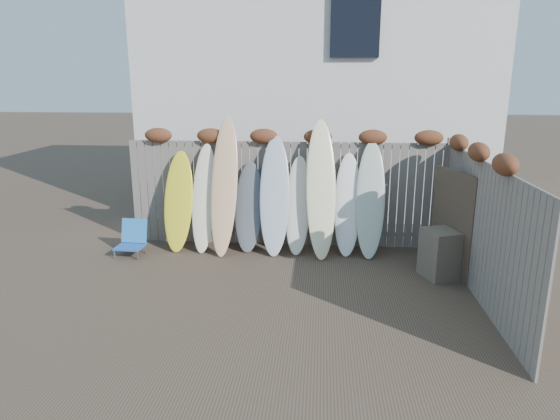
# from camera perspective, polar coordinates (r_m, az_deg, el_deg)

# --- Properties ---
(ground) EXTENTS (80.00, 80.00, 0.00)m
(ground) POSITION_cam_1_polar(r_m,az_deg,el_deg) (7.57, -0.77, -9.68)
(ground) COLOR #493A2D
(back_fence) EXTENTS (6.05, 0.28, 2.24)m
(back_fence) POSITION_cam_1_polar(r_m,az_deg,el_deg) (9.47, 0.96, 2.91)
(back_fence) COLOR slate
(back_fence) RESTS_ON ground
(right_fence) EXTENTS (0.28, 4.40, 2.24)m
(right_fence) POSITION_cam_1_polar(r_m,az_deg,el_deg) (7.74, 22.06, -1.23)
(right_fence) COLOR slate
(right_fence) RESTS_ON ground
(house) EXTENTS (8.50, 5.50, 6.33)m
(house) POSITION_cam_1_polar(r_m,az_deg,el_deg) (13.36, 4.19, 15.04)
(house) COLOR silver
(house) RESTS_ON ground
(beach_chair) EXTENTS (0.51, 0.54, 0.64)m
(beach_chair) POSITION_cam_1_polar(r_m,az_deg,el_deg) (9.54, -16.54, -3.17)
(beach_chair) COLOR blue
(beach_chair) RESTS_ON ground
(wooden_crate) EXTENTS (0.83, 0.76, 0.79)m
(wooden_crate) POSITION_cam_1_polar(r_m,az_deg,el_deg) (8.54, 18.38, -4.71)
(wooden_crate) COLOR #675B4D
(wooden_crate) RESTS_ON ground
(lattice_panel) EXTENTS (0.40, 1.10, 1.72)m
(lattice_panel) POSITION_cam_1_polar(r_m,az_deg,el_deg) (8.57, 19.08, -1.44)
(lattice_panel) COLOR brown
(lattice_panel) RESTS_ON ground
(surfboard_0) EXTENTS (0.58, 0.68, 1.83)m
(surfboard_0) POSITION_cam_1_polar(r_m,az_deg,el_deg) (9.50, -11.53, 0.98)
(surfboard_0) COLOR yellow
(surfboard_0) RESTS_ON ground
(surfboard_1) EXTENTS (0.50, 0.73, 1.97)m
(surfboard_1) POSITION_cam_1_polar(r_m,az_deg,el_deg) (9.36, -8.67, 1.35)
(surfboard_1) COLOR #FBF4CC
(surfboard_1) RESTS_ON ground
(surfboard_2) EXTENTS (0.54, 0.89, 2.48)m
(surfboard_2) POSITION_cam_1_polar(r_m,az_deg,el_deg) (9.14, -6.39, 2.73)
(surfboard_2) COLOR tan
(surfboard_2) RESTS_ON ground
(surfboard_3) EXTENTS (0.55, 0.62, 1.64)m
(surfboard_3) POSITION_cam_1_polar(r_m,az_deg,el_deg) (9.30, -3.58, 0.36)
(surfboard_3) COLOR #535961
(surfboard_3) RESTS_ON ground
(surfboard_4) EXTENTS (0.56, 0.76, 2.13)m
(surfboard_4) POSITION_cam_1_polar(r_m,az_deg,el_deg) (9.09, -0.62, 1.64)
(surfboard_4) COLOR #ADB9CF
(surfboard_4) RESTS_ON ground
(surfboard_5) EXTENTS (0.50, 0.66, 1.77)m
(surfboard_5) POSITION_cam_1_polar(r_m,az_deg,el_deg) (9.15, 2.05, 0.54)
(surfboard_5) COLOR white
(surfboard_5) RESTS_ON ground
(surfboard_6) EXTENTS (0.60, 0.89, 2.44)m
(surfboard_6) POSITION_cam_1_polar(r_m,az_deg,el_deg) (8.96, 4.72, 2.39)
(surfboard_6) COLOR #FDEEBD
(surfboard_6) RESTS_ON ground
(surfboard_7) EXTENTS (0.52, 0.68, 1.83)m
(surfboard_7) POSITION_cam_1_polar(r_m,az_deg,el_deg) (9.16, 7.72, 0.62)
(surfboard_7) COLOR white
(surfboard_7) RESTS_ON ground
(surfboard_8) EXTENTS (0.55, 0.75, 2.05)m
(surfboard_8) POSITION_cam_1_polar(r_m,az_deg,el_deg) (9.10, 10.29, 1.15)
(surfboard_8) COLOR beige
(surfboard_8) RESTS_ON ground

